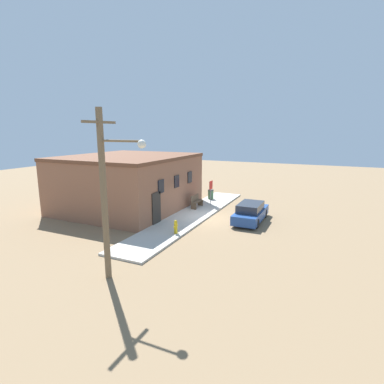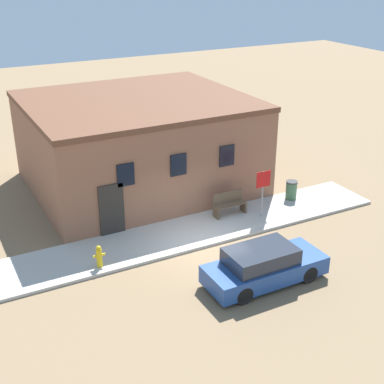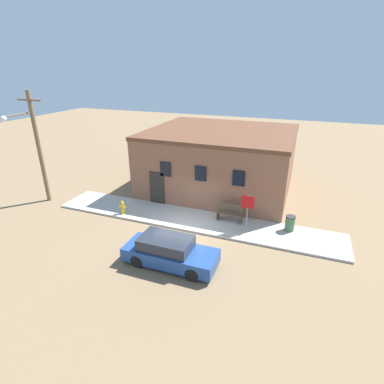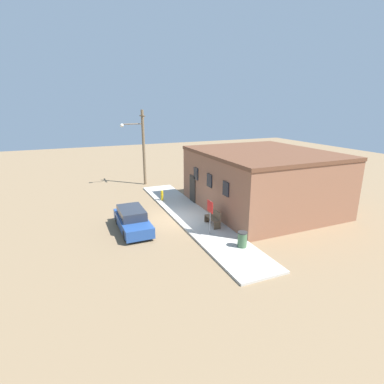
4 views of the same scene
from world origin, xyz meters
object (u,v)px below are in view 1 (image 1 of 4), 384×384
at_px(fire_hydrant, 176,227).
at_px(stop_sign, 211,188).
at_px(utility_pole, 106,190).
at_px(parked_car, 251,212).
at_px(trash_bin, 211,194).
at_px(bench, 196,202).

height_order(fire_hydrant, stop_sign, stop_sign).
bearing_deg(utility_pole, parked_car, -17.84).
bearing_deg(trash_bin, stop_sign, -158.86).
xyz_separation_m(stop_sign, trash_bin, (2.18, 0.84, -0.99)).
bearing_deg(bench, trash_bin, 0.85).
relative_size(trash_bin, utility_pole, 0.12).
relative_size(stop_sign, trash_bin, 2.39).
bearing_deg(fire_hydrant, bench, 12.77).
relative_size(stop_sign, utility_pole, 0.29).
xyz_separation_m(fire_hydrant, bench, (6.20, 1.40, 0.07)).
xyz_separation_m(utility_pole, parked_car, (10.48, -3.37, -3.16)).
relative_size(fire_hydrant, stop_sign, 0.40).
distance_m(trash_bin, parked_car, 6.84).
relative_size(fire_hydrant, trash_bin, 0.97).
height_order(stop_sign, bench, stop_sign).
height_order(fire_hydrant, bench, bench).
bearing_deg(fire_hydrant, utility_pole, 179.95).
bearing_deg(bench, utility_pole, -173.37).
bearing_deg(fire_hydrant, trash_bin, 8.71).
bearing_deg(stop_sign, trash_bin, 21.14).
bearing_deg(bench, stop_sign, -35.82).
relative_size(stop_sign, bench, 1.43).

